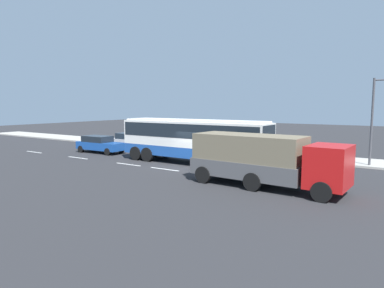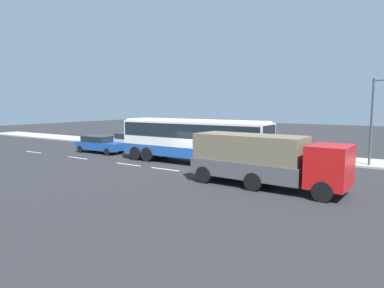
{
  "view_description": "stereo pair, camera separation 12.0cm",
  "coord_description": "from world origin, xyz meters",
  "px_view_note": "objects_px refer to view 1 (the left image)",
  "views": [
    {
      "loc": [
        13.34,
        -20.18,
        4.44
      ],
      "look_at": [
        -0.81,
        1.3,
        1.46
      ],
      "focal_mm": 31.96,
      "sensor_mm": 36.0,
      "label": 1
    },
    {
      "loc": [
        13.24,
        -20.25,
        4.44
      ],
      "look_at": [
        -0.81,
        1.3,
        1.46
      ],
      "focal_mm": 31.96,
      "sensor_mm": 36.0,
      "label": 2
    }
  ],
  "objects_px": {
    "car_silver_hatch": "(130,141)",
    "pedestrian_near_curb": "(229,141)",
    "cargo_truck": "(264,159)",
    "pedestrian_at_crossing": "(201,138)",
    "car_blue_saloon": "(100,144)",
    "coach_bus": "(193,136)",
    "street_lamp": "(376,114)"
  },
  "relations": [
    {
      "from": "pedestrian_at_crossing",
      "to": "pedestrian_near_curb",
      "type": "bearing_deg",
      "value": 103.48
    },
    {
      "from": "car_silver_hatch",
      "to": "car_blue_saloon",
      "type": "bearing_deg",
      "value": -95.07
    },
    {
      "from": "street_lamp",
      "to": "coach_bus",
      "type": "bearing_deg",
      "value": -153.73
    },
    {
      "from": "car_blue_saloon",
      "to": "street_lamp",
      "type": "height_order",
      "value": "street_lamp"
    },
    {
      "from": "cargo_truck",
      "to": "car_silver_hatch",
      "type": "height_order",
      "value": "cargo_truck"
    },
    {
      "from": "car_silver_hatch",
      "to": "street_lamp",
      "type": "height_order",
      "value": "street_lamp"
    },
    {
      "from": "pedestrian_near_curb",
      "to": "pedestrian_at_crossing",
      "type": "xyz_separation_m",
      "value": [
        -2.98,
        -0.1,
        0.15
      ]
    },
    {
      "from": "car_blue_saloon",
      "to": "pedestrian_near_curb",
      "type": "xyz_separation_m",
      "value": [
        9.57,
        7.31,
        0.21
      ]
    },
    {
      "from": "coach_bus",
      "to": "pedestrian_near_curb",
      "type": "relative_size",
      "value": 7.69
    },
    {
      "from": "cargo_truck",
      "to": "pedestrian_at_crossing",
      "type": "relative_size",
      "value": 4.74
    },
    {
      "from": "car_silver_hatch",
      "to": "pedestrian_at_crossing",
      "type": "distance_m",
      "value": 7.23
    },
    {
      "from": "car_blue_saloon",
      "to": "pedestrian_at_crossing",
      "type": "distance_m",
      "value": 9.77
    },
    {
      "from": "pedestrian_near_curb",
      "to": "car_blue_saloon",
      "type": "bearing_deg",
      "value": -150.88
    },
    {
      "from": "car_silver_hatch",
      "to": "pedestrian_near_curb",
      "type": "relative_size",
      "value": 2.74
    },
    {
      "from": "coach_bus",
      "to": "pedestrian_near_curb",
      "type": "bearing_deg",
      "value": 96.88
    },
    {
      "from": "street_lamp",
      "to": "car_blue_saloon",
      "type": "bearing_deg",
      "value": -165.79
    },
    {
      "from": "car_silver_hatch",
      "to": "pedestrian_near_curb",
      "type": "distance_m",
      "value": 9.96
    },
    {
      "from": "cargo_truck",
      "to": "pedestrian_at_crossing",
      "type": "xyz_separation_m",
      "value": [
        -11.03,
        11.42,
        -0.37
      ]
    },
    {
      "from": "coach_bus",
      "to": "car_silver_hatch",
      "type": "xyz_separation_m",
      "value": [
        -10.12,
        3.8,
        -1.24
      ]
    },
    {
      "from": "car_silver_hatch",
      "to": "street_lamp",
      "type": "bearing_deg",
      "value": 4.64
    },
    {
      "from": "cargo_truck",
      "to": "street_lamp",
      "type": "bearing_deg",
      "value": 68.88
    },
    {
      "from": "car_blue_saloon",
      "to": "coach_bus",
      "type": "bearing_deg",
      "value": -1.78
    },
    {
      "from": "car_silver_hatch",
      "to": "pedestrian_at_crossing",
      "type": "relative_size",
      "value": 2.38
    },
    {
      "from": "cargo_truck",
      "to": "pedestrian_near_curb",
      "type": "xyz_separation_m",
      "value": [
        -8.05,
        11.53,
        -0.52
      ]
    },
    {
      "from": "street_lamp",
      "to": "pedestrian_at_crossing",
      "type": "bearing_deg",
      "value": 173.91
    },
    {
      "from": "cargo_truck",
      "to": "street_lamp",
      "type": "distance_m",
      "value": 10.93
    },
    {
      "from": "coach_bus",
      "to": "cargo_truck",
      "type": "distance_m",
      "value": 8.29
    },
    {
      "from": "car_silver_hatch",
      "to": "street_lamp",
      "type": "xyz_separation_m",
      "value": [
        21.67,
        1.9,
        2.93
      ]
    },
    {
      "from": "pedestrian_near_curb",
      "to": "pedestrian_at_crossing",
      "type": "distance_m",
      "value": 2.99
    },
    {
      "from": "coach_bus",
      "to": "car_blue_saloon",
      "type": "height_order",
      "value": "coach_bus"
    },
    {
      "from": "car_silver_hatch",
      "to": "street_lamp",
      "type": "distance_m",
      "value": 21.95
    },
    {
      "from": "cargo_truck",
      "to": "pedestrian_at_crossing",
      "type": "height_order",
      "value": "cargo_truck"
    }
  ]
}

